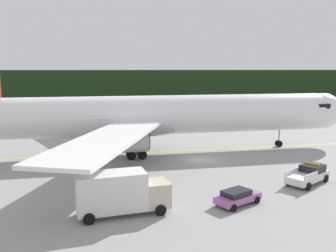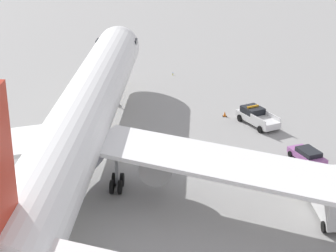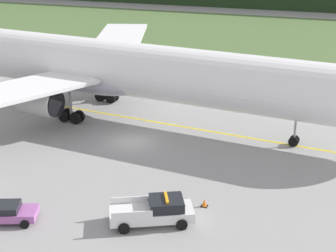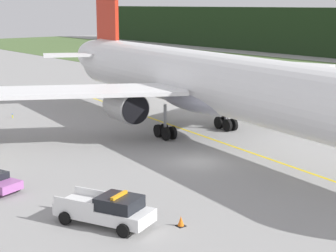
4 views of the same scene
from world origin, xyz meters
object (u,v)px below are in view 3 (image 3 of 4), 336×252
at_px(airliner, 111,68).
at_px(apron_cone, 204,203).
at_px(ops_pickup_truck, 155,211).
at_px(staff_car, 5,212).

bearing_deg(airliner, apron_cone, -47.76).
height_order(ops_pickup_truck, staff_car, ops_pickup_truck).
distance_m(airliner, staff_car, 21.64).
xyz_separation_m(airliner, staff_car, (1.35, -21.15, -4.35)).
bearing_deg(staff_car, airliner, 93.66).
height_order(airliner, apron_cone, airliner).
bearing_deg(staff_car, apron_cone, 26.04).
distance_m(ops_pickup_truck, apron_cone, 4.12).
bearing_deg(apron_cone, airliner, 132.24).
xyz_separation_m(staff_car, apron_cone, (12.37, 6.04, -0.41)).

